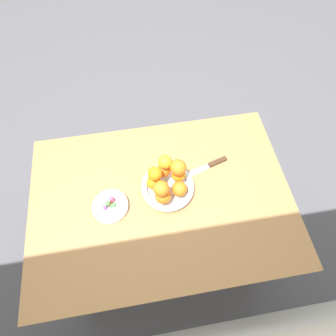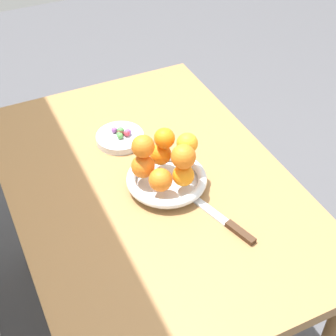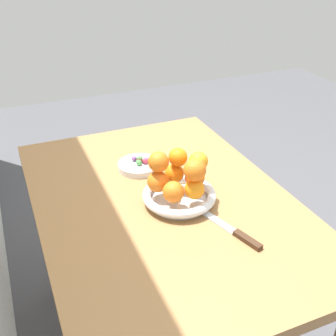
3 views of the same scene
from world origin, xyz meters
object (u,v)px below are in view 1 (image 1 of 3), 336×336
Objects in this scene: candy_ball_6 at (111,199)px; candy_ball_4 at (110,204)px; candy_ball_2 at (108,204)px; candy_ball_5 at (112,200)px; orange_1 at (163,170)px; orange_7 at (165,162)px; orange_4 at (179,189)px; orange_5 at (178,168)px; candy_ball_7 at (111,206)px; orange_2 at (154,182)px; candy_dish at (111,206)px; orange_3 at (163,196)px; orange_8 at (155,174)px; dining_table at (162,205)px; candy_ball_0 at (114,205)px; orange_0 at (178,175)px; orange_6 at (160,189)px; fruit_bowl at (168,187)px; knife at (205,167)px; candy_ball_1 at (105,208)px; candy_ball_3 at (110,205)px.

candy_ball_4 is at bearing 71.00° from candy_ball_6.
candy_ball_5 is (-0.02, -0.02, -0.00)m from candy_ball_2.
candy_ball_5 is at bearing -140.25° from candy_ball_2.
orange_7 is (-0.01, -0.01, 0.06)m from orange_1.
orange_5 is (-0.00, -0.07, 0.06)m from orange_4.
orange_5 is at bearing -165.57° from candy_ball_7.
orange_5 is (-0.10, -0.02, 0.06)m from orange_2.
candy_dish is 2.26× the size of orange_3.
orange_5 reaches higher than orange_8.
candy_dish reaches higher than dining_table.
orange_5 is 0.30m from candy_ball_0.
orange_0 is 0.90× the size of orange_5.
orange_5 reaches higher than candy_ball_0.
orange_8 reaches higher than orange_2.
dining_table is at bearing -176.95° from candy_ball_0.
candy_ball_2 is (0.21, -0.01, -0.10)m from orange_6.
fruit_bowl reaches higher than candy_ball_4.
orange_6 reaches higher than candy_ball_7.
candy_ball_5 is (0.28, 0.05, -0.10)m from orange_5.
orange_0 reaches higher than dining_table.
orange_1 reaches higher than candy_ball_6.
orange_8 is at bearing 6.07° from orange_0.
orange_8 reaches higher than candy_ball_2.
candy_ball_5 is at bearing -3.09° from orange_4.
candy_dish is 0.23m from orange_3.
orange_3 is at bearing 81.11° from orange_1.
knife is at bearing -164.28° from orange_2.
knife is (-0.19, -0.02, -0.07)m from orange_1.
orange_7 is 2.79× the size of candy_ball_6.
orange_1 is 0.20m from knife.
orange_3 reaches higher than dining_table.
orange_2 is at bearing -73.18° from orange_6.
fruit_bowl is 12.00× the size of candy_ball_1.
orange_0 reaches higher than fruit_bowl.
orange_8 is 0.23m from candy_ball_4.
candy_ball_4 is at bearing 22.49° from orange_7.
candy_ball_5 is at bearing 10.36° from orange_5.
candy_ball_6 is (0.19, 0.04, -0.10)m from orange_8.
candy_ball_4 is 0.02m from candy_ball_5.
candy_ball_4 reaches higher than knife.
candy_ball_6 reaches higher than candy_ball_1.
orange_6 is at bearing 43.63° from orange_5.
dining_table is 0.24m from candy_ball_3.
candy_ball_5 reaches higher than candy_ball_7.
orange_0 is 0.30m from candy_ball_4.
orange_4 is at bearing -177.40° from candy_ball_1.
dining_table is 0.24m from orange_7.
orange_3 is 0.21m from candy_ball_0.
candy_dish is at bearing 16.66° from orange_8.
candy_ball_2 is at bearing -13.99° from candy_dish.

